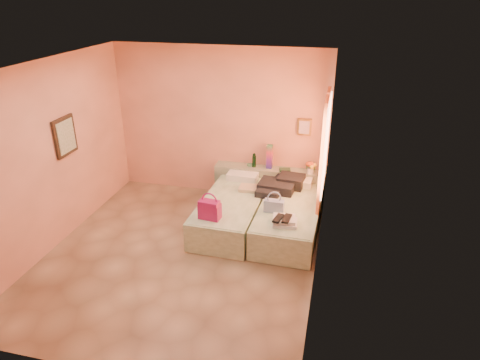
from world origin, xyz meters
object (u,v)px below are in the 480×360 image
(headboard_ledge, at_px, (269,184))
(water_bottle, at_px, (254,160))
(bed_left, at_px, (232,211))
(bed_right, at_px, (290,218))
(green_book, at_px, (285,170))
(magenta_handbag, at_px, (210,209))
(blue_handbag, at_px, (274,206))
(towel_stack, at_px, (285,221))
(flower_vase, at_px, (311,167))

(headboard_ledge, bearing_deg, water_bottle, 178.84)
(bed_left, relative_size, bed_right, 1.00)
(bed_left, bearing_deg, green_book, 55.46)
(magenta_handbag, distance_m, blue_handbag, 1.01)
(bed_left, relative_size, blue_handbag, 6.54)
(green_book, distance_m, blue_handbag, 1.30)
(bed_right, distance_m, blue_handbag, 0.51)
(magenta_handbag, height_order, towel_stack, magenta_handbag)
(flower_vase, bearing_deg, headboard_ledge, 175.29)
(headboard_ledge, relative_size, green_book, 10.34)
(water_bottle, distance_m, blue_handbag, 1.49)
(water_bottle, bearing_deg, flower_vase, -3.71)
(bed_right, xyz_separation_m, blue_handbag, (-0.22, -0.29, 0.35))
(bed_right, distance_m, green_book, 1.12)
(water_bottle, distance_m, green_book, 0.60)
(blue_handbag, xyz_separation_m, towel_stack, (0.23, -0.34, -0.05))
(bed_right, xyz_separation_m, water_bottle, (-0.82, 1.06, 0.52))
(flower_vase, bearing_deg, magenta_handbag, -128.44)
(bed_left, distance_m, bed_right, 0.97)
(green_book, bearing_deg, bed_left, -137.82)
(blue_handbag, bearing_deg, green_book, 92.27)
(flower_vase, relative_size, towel_stack, 0.76)
(bed_right, xyz_separation_m, flower_vase, (0.22, 0.99, 0.53))
(headboard_ledge, bearing_deg, blue_handbag, -77.33)
(magenta_handbag, bearing_deg, water_bottle, 86.71)
(towel_stack, bearing_deg, green_book, 98.41)
(green_book, bearing_deg, towel_stack, -93.25)
(water_bottle, xyz_separation_m, flower_vase, (1.05, -0.07, 0.01))
(bed_left, height_order, magenta_handbag, magenta_handbag)
(headboard_ledge, xyz_separation_m, magenta_handbag, (-0.61, -1.77, 0.33))
(headboard_ledge, bearing_deg, green_book, -8.55)
(flower_vase, distance_m, blue_handbag, 1.37)
(flower_vase, relative_size, magenta_handbag, 0.82)
(magenta_handbag, bearing_deg, bed_right, 39.17)
(water_bottle, xyz_separation_m, magenta_handbag, (-0.31, -1.78, -0.12))
(headboard_ledge, height_order, towel_stack, headboard_ledge)
(flower_vase, height_order, towel_stack, flower_vase)
(headboard_ledge, xyz_separation_m, towel_stack, (0.53, -1.69, 0.23))
(blue_handbag, bearing_deg, towel_stack, -54.81)
(bed_right, height_order, flower_vase, flower_vase)
(headboard_ledge, bearing_deg, bed_left, -113.14)
(flower_vase, height_order, blue_handbag, flower_vase)
(headboard_ledge, height_order, bed_right, headboard_ledge)
(green_book, distance_m, flower_vase, 0.48)
(green_book, xyz_separation_m, flower_vase, (0.46, -0.02, 0.12))
(bed_left, xyz_separation_m, towel_stack, (0.98, -0.64, 0.30))
(bed_right, distance_m, magenta_handbag, 1.40)
(bed_left, bearing_deg, headboard_ledge, 68.48)
(blue_handbag, height_order, towel_stack, blue_handbag)
(bed_left, relative_size, towel_stack, 5.71)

